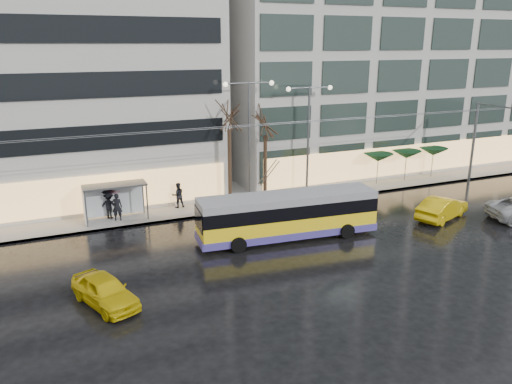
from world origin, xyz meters
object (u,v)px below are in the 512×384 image
taxi_a (105,291)px  bus_shelter (109,194)px  trolleybus (288,217)px  street_lamp_near (249,125)px

taxi_a → bus_shelter: bearing=59.5°
trolleybus → street_lamp_near: 8.96m
trolleybus → taxi_a: 12.32m
trolleybus → bus_shelter: 12.38m
street_lamp_near → bus_shelter: bearing=-179.4°
bus_shelter → street_lamp_near: 11.14m
trolleybus → street_lamp_near: street_lamp_near is taller
bus_shelter → trolleybus: bearing=-37.7°
street_lamp_near → taxi_a: bearing=-136.1°
street_lamp_near → taxi_a: (-12.20, -11.74, -5.27)m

